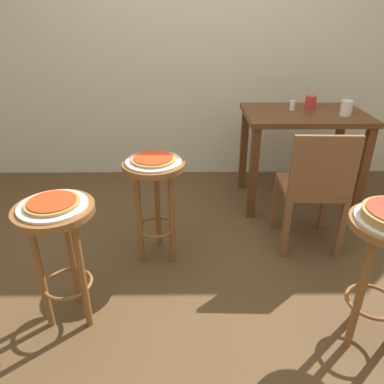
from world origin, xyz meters
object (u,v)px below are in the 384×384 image
at_px(serving_plate_leftside, 154,161).
at_px(wooden_chair, 314,187).
at_px(serving_plate_middle, 53,206).
at_px(pizza_leftside, 153,159).
at_px(stool_middle, 59,239).
at_px(stool_leftside, 155,189).
at_px(dining_table, 303,129).
at_px(cup_near_edge, 346,108).
at_px(cup_far_edge, 311,102).
at_px(pizza_middle, 52,203).
at_px(condiment_shaker, 292,105).

distance_m(serving_plate_leftside, wooden_chair, 1.06).
distance_m(serving_plate_middle, pizza_leftside, 0.69).
relative_size(stool_middle, stool_leftside, 1.00).
xyz_separation_m(stool_leftside, serving_plate_leftside, (0.00, 0.00, 0.18)).
xyz_separation_m(stool_middle, dining_table, (1.54, 1.33, 0.14)).
distance_m(dining_table, cup_near_edge, 0.35).
relative_size(stool_leftside, cup_far_edge, 6.54).
xyz_separation_m(pizza_middle, cup_near_edge, (1.81, 1.22, 0.13)).
xyz_separation_m(serving_plate_leftside, condiment_shaker, (1.03, 0.85, 0.13)).
xyz_separation_m(serving_plate_middle, wooden_chair, (1.45, 0.64, -0.22)).
bearing_deg(dining_table, serving_plate_middle, -139.28).
relative_size(pizza_middle, wooden_chair, 0.29).
height_order(pizza_leftside, cup_far_edge, cup_far_edge).
distance_m(pizza_middle, cup_far_edge, 2.16).
bearing_deg(dining_table, wooden_chair, -97.73).
bearing_deg(pizza_leftside, serving_plate_middle, -127.83).
distance_m(pizza_middle, condiment_shaker, 2.01).
bearing_deg(pizza_middle, stool_middle, 0.00).
xyz_separation_m(pizza_leftside, wooden_chair, (1.03, 0.10, -0.24)).
bearing_deg(condiment_shaker, stool_middle, -136.27).
distance_m(stool_leftside, cup_far_edge, 1.52).
bearing_deg(stool_leftside, pizza_leftside, 0.00).
distance_m(stool_leftside, condiment_shaker, 1.37).
bearing_deg(stool_leftside, cup_far_edge, 36.80).
distance_m(serving_plate_middle, wooden_chair, 1.60).
relative_size(serving_plate_middle, condiment_shaker, 4.13).
xyz_separation_m(serving_plate_leftside, cup_far_edge, (1.19, 0.89, 0.14)).
height_order(pizza_leftside, wooden_chair, wooden_chair).
bearing_deg(stool_leftside, cup_near_edge, 26.05).
height_order(stool_middle, wooden_chair, wooden_chair).
relative_size(stool_middle, dining_table, 0.73).
distance_m(stool_middle, dining_table, 2.04).
xyz_separation_m(cup_far_edge, condiment_shaker, (-0.15, -0.04, -0.01)).
xyz_separation_m(pizza_leftside, dining_table, (1.12, 0.79, -0.06)).
height_order(pizza_middle, cup_near_edge, cup_near_edge).
xyz_separation_m(cup_far_edge, wooden_chair, (-0.16, -0.79, -0.36)).
bearing_deg(stool_middle, pizza_leftside, 52.17).
xyz_separation_m(serving_plate_middle, cup_near_edge, (1.81, 1.22, 0.15)).
bearing_deg(stool_leftside, stool_middle, -127.83).
relative_size(stool_leftside, condiment_shaker, 8.81).
height_order(serving_plate_leftside, wooden_chair, wooden_chair).
relative_size(serving_plate_leftside, cup_near_edge, 2.94).
height_order(dining_table, wooden_chair, wooden_chair).
bearing_deg(wooden_chair, serving_plate_middle, -156.11).
xyz_separation_m(serving_plate_middle, pizza_middle, (0.00, 0.00, 0.02)).
bearing_deg(condiment_shaker, stool_leftside, -140.60).
bearing_deg(serving_plate_leftside, pizza_leftside, 0.00).
bearing_deg(wooden_chair, condiment_shaker, 89.73).
bearing_deg(cup_near_edge, serving_plate_leftside, -153.95).
xyz_separation_m(pizza_middle, condiment_shaker, (1.45, 1.39, 0.11)).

